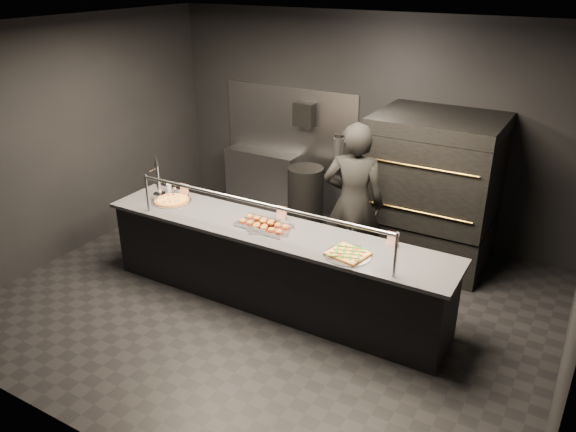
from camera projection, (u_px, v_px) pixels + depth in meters
The scene contains 15 objects.
room at pixel (272, 177), 5.91m from camera, with size 6.04×6.00×3.00m.
service_counter at pixel (273, 265), 6.29m from camera, with size 4.10×0.78×1.37m.
pizza_oven at pixel (433, 189), 7.03m from camera, with size 1.50×1.23×1.91m.
prep_shelf at pixel (263, 179), 8.85m from camera, with size 1.20×0.35×0.90m, color #99999E.
towel_dispenser at pixel (305, 115), 8.13m from camera, with size 0.30×0.20×0.35m, color black.
fire_extinguisher at pixel (338, 153), 8.09m from camera, with size 0.14×0.14×0.51m.
beer_tap at pixel (159, 187), 6.77m from camera, with size 0.15×0.22×0.59m.
round_pizza at pixel (172, 201), 6.78m from camera, with size 0.48×0.48×0.03m.
slider_tray_a at pixel (257, 222), 6.19m from camera, with size 0.45×0.36×0.07m.
slider_tray_b at pixel (271, 228), 6.07m from camera, with size 0.50×0.43×0.07m.
square_pizza at pixel (348, 254), 5.53m from camera, with size 0.46×0.46×0.05m.
condiment_jar at pixel (171, 188), 7.06m from camera, with size 0.16×0.06×0.11m.
tent_cards at pixel (279, 212), 6.32m from camera, with size 2.84×0.04×0.15m.
trash_bin at pixel (305, 196), 8.24m from camera, with size 0.52×0.52×0.87m, color black.
worker at pixel (353, 204), 6.58m from camera, with size 0.72×0.47×1.96m, color black.
Camera 1 is at (2.90, -4.67, 3.56)m, focal length 35.00 mm.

